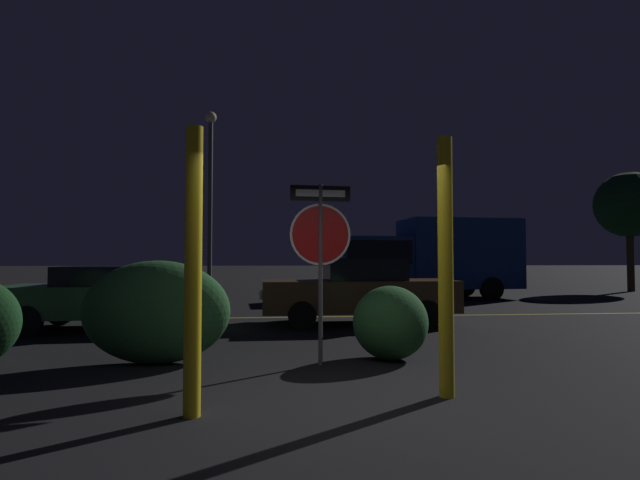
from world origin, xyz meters
The scene contains 12 objects.
ground_plane centered at (0.00, 0.00, 0.00)m, with size 260.00×260.00×0.00m, color black.
road_center_stripe centered at (0.00, 7.92, 0.00)m, with size 43.73×0.12×0.01m, color gold.
stop_sign centered at (0.09, 2.06, 1.80)m, with size 0.88×0.09×2.55m.
yellow_pole_left centered at (-1.36, -0.13, 1.38)m, with size 0.16×0.16×2.75m, color yellow.
yellow_pole_right centered at (1.27, 0.28, 1.41)m, with size 0.16×0.16×2.82m, color yellow.
hedge_bush_2 centered at (-2.22, 2.35, 0.73)m, with size 2.07×0.91×1.47m, color #285B2D.
hedge_bush_3 centered at (1.16, 2.30, 0.54)m, with size 1.11×1.10×1.09m, color #285B2D.
passing_car_2 centered at (-3.99, 6.11, 0.69)m, with size 4.42×2.22×1.34m.
passing_car_3 centered at (1.45, 6.44, 0.75)m, with size 4.49×1.90×1.51m.
delivery_truck centered at (5.42, 13.58, 1.61)m, with size 7.09×2.77×3.04m.
street_lamp centered at (-2.71, 13.12, 4.21)m, with size 0.41×0.41×6.83m.
tree_0 centered at (16.38, 16.88, 4.08)m, with size 3.08×3.08×5.65m.
Camera 1 is at (-0.66, -4.97, 1.47)m, focal length 28.00 mm.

